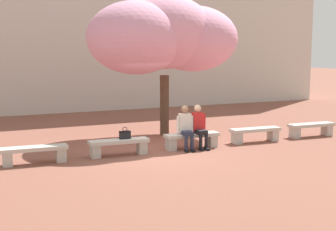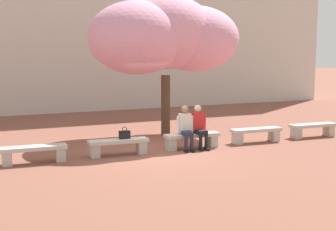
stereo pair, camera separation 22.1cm
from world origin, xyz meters
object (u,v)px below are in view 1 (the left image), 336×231
(stone_bench_far_east, at_px, (311,128))
(handbag, at_px, (125,134))
(person_seated_right, at_px, (199,125))
(stone_bench_near_east, at_px, (192,138))
(stone_bench_east_end, at_px, (255,133))
(stone_bench_center, at_px, (119,145))
(stone_bench_near_west, at_px, (34,152))
(cherry_tree_main, at_px, (163,36))
(person_seated_left, at_px, (186,126))

(stone_bench_far_east, relative_size, handbag, 4.98)
(stone_bench_far_east, distance_m, person_seated_right, 4.35)
(stone_bench_near_east, distance_m, stone_bench_east_end, 2.27)
(stone_bench_center, distance_m, stone_bench_near_east, 2.27)
(stone_bench_near_west, xyz_separation_m, stone_bench_near_east, (4.54, 0.00, 0.00))
(stone_bench_near_west, height_order, handbag, handbag)
(stone_bench_near_west, relative_size, stone_bench_far_east, 1.00)
(stone_bench_near_west, distance_m, cherry_tree_main, 6.04)
(stone_bench_near_west, distance_m, person_seated_right, 4.77)
(handbag, bearing_deg, stone_bench_east_end, -0.36)
(person_seated_right, distance_m, cherry_tree_main, 3.57)
(person_seated_right, xyz_separation_m, handbag, (-2.29, 0.08, -0.12))
(handbag, bearing_deg, cherry_tree_main, 46.19)
(stone_bench_center, height_order, stone_bench_east_end, same)
(stone_bench_far_east, height_order, person_seated_left, person_seated_left)
(stone_bench_near_west, xyz_separation_m, stone_bench_far_east, (9.08, 0.00, 0.00))
(stone_bench_east_end, height_order, person_seated_left, person_seated_left)
(stone_bench_center, relative_size, stone_bench_near_east, 1.00)
(stone_bench_east_end, height_order, cherry_tree_main, cherry_tree_main)
(stone_bench_far_east, bearing_deg, stone_bench_center, 180.00)
(stone_bench_east_end, relative_size, stone_bench_far_east, 1.00)
(person_seated_right, relative_size, handbag, 3.81)
(stone_bench_near_east, bearing_deg, handbag, 179.25)
(stone_bench_near_west, bearing_deg, handbag, 0.63)
(stone_bench_center, xyz_separation_m, person_seated_left, (2.05, -0.05, 0.40))
(stone_bench_near_west, xyz_separation_m, stone_bench_center, (2.27, 0.00, 0.00))
(stone_bench_near_east, bearing_deg, person_seated_right, -14.30)
(stone_bench_center, xyz_separation_m, handbag, (0.19, 0.03, 0.28))
(stone_bench_near_east, height_order, person_seated_right, person_seated_right)
(stone_bench_center, bearing_deg, handbag, 8.05)
(stone_bench_near_west, distance_m, stone_bench_far_east, 9.08)
(stone_bench_near_west, bearing_deg, stone_bench_near_east, 0.00)
(stone_bench_center, relative_size, cherry_tree_main, 0.33)
(stone_bench_center, bearing_deg, stone_bench_near_east, 0.00)
(stone_bench_center, bearing_deg, stone_bench_near_west, 180.00)
(stone_bench_near_west, height_order, stone_bench_east_end, same)
(handbag, bearing_deg, stone_bench_near_east, -0.75)
(stone_bench_near_west, relative_size, person_seated_right, 1.31)
(person_seated_left, relative_size, handbag, 3.81)
(person_seated_left, bearing_deg, stone_bench_near_west, 179.30)
(stone_bench_near_east, distance_m, person_seated_left, 0.46)
(cherry_tree_main, bearing_deg, person_seated_left, -98.39)
(handbag, distance_m, cherry_tree_main, 4.22)
(cherry_tree_main, bearing_deg, person_seated_right, -88.00)
(stone_bench_east_end, xyz_separation_m, person_seated_right, (-2.06, -0.05, 0.40))
(stone_bench_near_east, relative_size, stone_bench_far_east, 1.00)
(stone_bench_near_west, bearing_deg, stone_bench_far_east, 0.00)
(handbag, bearing_deg, stone_bench_near_west, -179.37)
(stone_bench_east_end, distance_m, person_seated_right, 2.10)
(person_seated_left, bearing_deg, stone_bench_east_end, 1.21)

